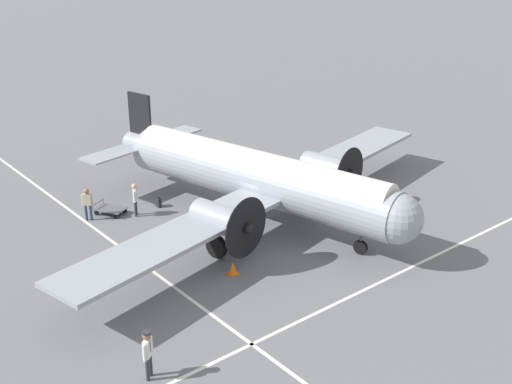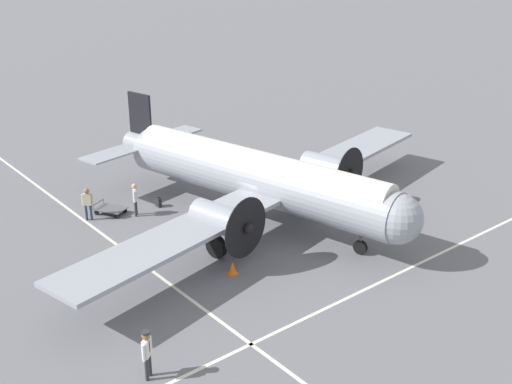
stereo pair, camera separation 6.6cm
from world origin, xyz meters
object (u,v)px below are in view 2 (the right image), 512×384
(crew_foreground, at_px, (147,349))
(baggage_cart, at_px, (110,209))
(passenger_boarding, at_px, (87,201))
(ramp_agent, at_px, (135,196))
(suitcase_near_door, at_px, (158,202))
(airliner_main, at_px, (262,178))
(traffic_cone, at_px, (233,268))

(crew_foreground, bearing_deg, baggage_cart, -148.99)
(passenger_boarding, distance_m, baggage_cart, 1.50)
(ramp_agent, relative_size, baggage_cart, 0.96)
(passenger_boarding, relative_size, suitcase_near_door, 3.08)
(airliner_main, xyz_separation_m, suitcase_near_door, (-5.13, -3.17, -2.17))
(crew_foreground, xyz_separation_m, baggage_cart, (-13.35, 5.40, -0.90))
(crew_foreground, xyz_separation_m, traffic_cone, (-3.94, 6.56, -0.89))
(baggage_cart, bearing_deg, suitcase_near_door, 43.79)
(airliner_main, bearing_deg, ramp_agent, -148.38)
(baggage_cart, xyz_separation_m, traffic_cone, (9.41, 1.15, 0.01))
(airliner_main, relative_size, baggage_cart, 13.72)
(crew_foreground, height_order, passenger_boarding, crew_foreground)
(ramp_agent, xyz_separation_m, traffic_cone, (8.34, 0.17, -0.83))
(suitcase_near_door, bearing_deg, traffic_cone, -9.08)
(suitcase_near_door, xyz_separation_m, traffic_cone, (8.62, -1.38, 0.01))
(traffic_cone, bearing_deg, crew_foreground, -59.02)
(airliner_main, relative_size, passenger_boarding, 14.54)
(crew_foreground, height_order, traffic_cone, crew_foreground)
(passenger_boarding, bearing_deg, traffic_cone, -37.32)
(ramp_agent, height_order, suitcase_near_door, ramp_agent)
(crew_foreground, relative_size, ramp_agent, 1.02)
(passenger_boarding, distance_m, ramp_agent, 2.45)
(airliner_main, relative_size, ramp_agent, 14.30)
(crew_foreground, xyz_separation_m, passenger_boarding, (-13.32, 4.16, -0.07))
(ramp_agent, relative_size, suitcase_near_door, 3.14)
(airliner_main, bearing_deg, crew_foreground, -68.82)
(traffic_cone, bearing_deg, airliner_main, 127.44)
(baggage_cart, bearing_deg, traffic_cone, -21.80)
(airliner_main, bearing_deg, baggage_cart, -148.67)
(airliner_main, height_order, suitcase_near_door, airliner_main)
(crew_foreground, relative_size, suitcase_near_door, 3.21)
(baggage_cart, relative_size, traffic_cone, 3.14)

